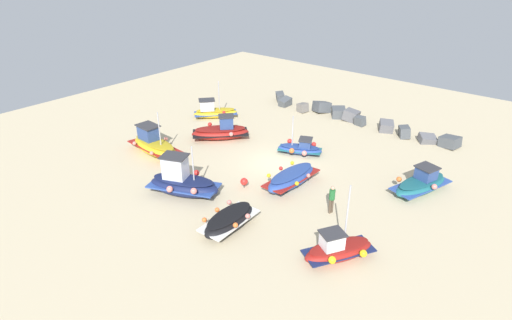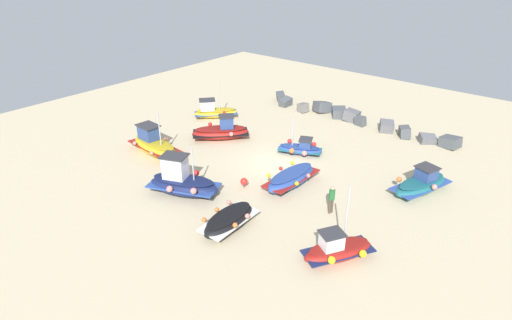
{
  "view_description": "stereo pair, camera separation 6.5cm",
  "coord_description": "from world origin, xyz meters",
  "px_view_note": "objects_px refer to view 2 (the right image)",
  "views": [
    {
      "loc": [
        14.75,
        -20.04,
        12.84
      ],
      "look_at": [
        -0.27,
        -1.86,
        0.9
      ],
      "focal_mm": 29.28,
      "sensor_mm": 36.0,
      "label": 1
    },
    {
      "loc": [
        14.8,
        -20.0,
        12.84
      ],
      "look_at": [
        -0.27,
        -1.86,
        0.9
      ],
      "focal_mm": 29.28,
      "sensor_mm": 36.0,
      "label": 2
    }
  ],
  "objects_px": {
    "fishing_boat_5": "(229,220)",
    "fishing_boat_6": "(301,148)",
    "fishing_boat_7": "(291,178)",
    "fishing_boat_4": "(421,184)",
    "fishing_boat_0": "(154,145)",
    "fishing_boat_8": "(214,111)",
    "mooring_buoy_0": "(244,182)",
    "fishing_boat_1": "(182,182)",
    "fishing_boat_2": "(221,131)",
    "fishing_boat_3": "(337,249)",
    "person_walking": "(332,198)"
  },
  "relations": [
    {
      "from": "fishing_boat_7",
      "to": "person_walking",
      "type": "xyz_separation_m",
      "value": [
        3.35,
        -1.03,
        0.44
      ]
    },
    {
      "from": "person_walking",
      "to": "mooring_buoy_0",
      "type": "distance_m",
      "value": 5.52
    },
    {
      "from": "mooring_buoy_0",
      "to": "fishing_boat_1",
      "type": "bearing_deg",
      "value": -128.61
    },
    {
      "from": "fishing_boat_5",
      "to": "fishing_boat_6",
      "type": "xyz_separation_m",
      "value": [
        -2.15,
        9.65,
        -0.08
      ]
    },
    {
      "from": "fishing_boat_4",
      "to": "fishing_boat_5",
      "type": "distance_m",
      "value": 11.71
    },
    {
      "from": "fishing_boat_4",
      "to": "mooring_buoy_0",
      "type": "xyz_separation_m",
      "value": [
        -8.34,
        -6.33,
        -0.12
      ]
    },
    {
      "from": "fishing_boat_0",
      "to": "fishing_boat_1",
      "type": "distance_m",
      "value": 6.2
    },
    {
      "from": "fishing_boat_0",
      "to": "mooring_buoy_0",
      "type": "relative_size",
      "value": 7.27
    },
    {
      "from": "person_walking",
      "to": "fishing_boat_6",
      "type": "bearing_deg",
      "value": -27.94
    },
    {
      "from": "fishing_boat_6",
      "to": "fishing_boat_8",
      "type": "xyz_separation_m",
      "value": [
        -9.6,
        1.13,
        0.17
      ]
    },
    {
      "from": "fishing_boat_7",
      "to": "person_walking",
      "type": "distance_m",
      "value": 3.54
    },
    {
      "from": "fishing_boat_8",
      "to": "person_walking",
      "type": "xyz_separation_m",
      "value": [
        15.05,
        -6.23,
        0.4
      ]
    },
    {
      "from": "fishing_boat_3",
      "to": "fishing_boat_4",
      "type": "xyz_separation_m",
      "value": [
        0.78,
        8.44,
        0.01
      ]
    },
    {
      "from": "fishing_boat_0",
      "to": "fishing_boat_4",
      "type": "xyz_separation_m",
      "value": [
        16.32,
        6.74,
        -0.13
      ]
    },
    {
      "from": "fishing_boat_3",
      "to": "mooring_buoy_0",
      "type": "relative_size",
      "value": 6.16
    },
    {
      "from": "fishing_boat_1",
      "to": "fishing_boat_3",
      "type": "distance_m",
      "value": 9.86
    },
    {
      "from": "fishing_boat_0",
      "to": "person_walking",
      "type": "distance_m",
      "value": 13.45
    },
    {
      "from": "fishing_boat_1",
      "to": "fishing_boat_4",
      "type": "xyz_separation_m",
      "value": [
        10.6,
        9.16,
        -0.25
      ]
    },
    {
      "from": "fishing_boat_1",
      "to": "fishing_boat_4",
      "type": "bearing_deg",
      "value": -162.11
    },
    {
      "from": "fishing_boat_4",
      "to": "fishing_boat_5",
      "type": "height_order",
      "value": "fishing_boat_4"
    },
    {
      "from": "fishing_boat_1",
      "to": "fishing_boat_7",
      "type": "distance_m",
      "value": 6.47
    },
    {
      "from": "fishing_boat_0",
      "to": "fishing_boat_3",
      "type": "relative_size",
      "value": 1.18
    },
    {
      "from": "fishing_boat_3",
      "to": "fishing_boat_7",
      "type": "height_order",
      "value": "fishing_boat_3"
    },
    {
      "from": "fishing_boat_6",
      "to": "fishing_boat_8",
      "type": "height_order",
      "value": "fishing_boat_8"
    },
    {
      "from": "fishing_boat_6",
      "to": "mooring_buoy_0",
      "type": "xyz_separation_m",
      "value": [
        0.04,
        -6.07,
        0.0
      ]
    },
    {
      "from": "fishing_boat_1",
      "to": "fishing_boat_2",
      "type": "distance_m",
      "value": 8.18
    },
    {
      "from": "fishing_boat_0",
      "to": "fishing_boat_1",
      "type": "xyz_separation_m",
      "value": [
        5.71,
        -2.41,
        0.12
      ]
    },
    {
      "from": "fishing_boat_2",
      "to": "fishing_boat_0",
      "type": "bearing_deg",
      "value": -157.7
    },
    {
      "from": "fishing_boat_1",
      "to": "fishing_boat_4",
      "type": "relative_size",
      "value": 1.07
    },
    {
      "from": "fishing_boat_8",
      "to": "mooring_buoy_0",
      "type": "relative_size",
      "value": 5.79
    },
    {
      "from": "fishing_boat_8",
      "to": "fishing_boat_4",
      "type": "bearing_deg",
      "value": 127.95
    },
    {
      "from": "fishing_boat_3",
      "to": "mooring_buoy_0",
      "type": "xyz_separation_m",
      "value": [
        -7.57,
        2.11,
        -0.12
      ]
    },
    {
      "from": "fishing_boat_4",
      "to": "person_walking",
      "type": "bearing_deg",
      "value": 169.32
    },
    {
      "from": "fishing_boat_5",
      "to": "fishing_boat_7",
      "type": "distance_m",
      "value": 5.57
    },
    {
      "from": "fishing_boat_6",
      "to": "mooring_buoy_0",
      "type": "distance_m",
      "value": 6.07
    },
    {
      "from": "fishing_boat_7",
      "to": "fishing_boat_8",
      "type": "bearing_deg",
      "value": 68.95
    },
    {
      "from": "fishing_boat_1",
      "to": "fishing_boat_6",
      "type": "xyz_separation_m",
      "value": [
        2.22,
        8.9,
        -0.38
      ]
    },
    {
      "from": "fishing_boat_5",
      "to": "fishing_boat_6",
      "type": "height_order",
      "value": "fishing_boat_6"
    },
    {
      "from": "fishing_boat_5",
      "to": "fishing_boat_8",
      "type": "xyz_separation_m",
      "value": [
        -11.75,
        10.77,
        0.08
      ]
    },
    {
      "from": "fishing_boat_4",
      "to": "fishing_boat_6",
      "type": "relative_size",
      "value": 1.27
    },
    {
      "from": "fishing_boat_2",
      "to": "fishing_boat_3",
      "type": "distance_m",
      "value": 15.14
    },
    {
      "from": "person_walking",
      "to": "fishing_boat_0",
      "type": "bearing_deg",
      "value": 21.08
    },
    {
      "from": "fishing_boat_0",
      "to": "fishing_boat_2",
      "type": "relative_size",
      "value": 1.07
    },
    {
      "from": "fishing_boat_1",
      "to": "fishing_boat_6",
      "type": "relative_size",
      "value": 1.36
    },
    {
      "from": "mooring_buoy_0",
      "to": "fishing_boat_5",
      "type": "bearing_deg",
      "value": -59.49
    },
    {
      "from": "fishing_boat_7",
      "to": "fishing_boat_4",
      "type": "bearing_deg",
      "value": -52.5
    },
    {
      "from": "fishing_boat_4",
      "to": "fishing_boat_7",
      "type": "distance_m",
      "value": 7.64
    },
    {
      "from": "fishing_boat_8",
      "to": "person_walking",
      "type": "distance_m",
      "value": 16.29
    },
    {
      "from": "fishing_boat_3",
      "to": "fishing_boat_4",
      "type": "relative_size",
      "value": 0.9
    },
    {
      "from": "fishing_boat_2",
      "to": "fishing_boat_4",
      "type": "relative_size",
      "value": 0.99
    }
  ]
}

